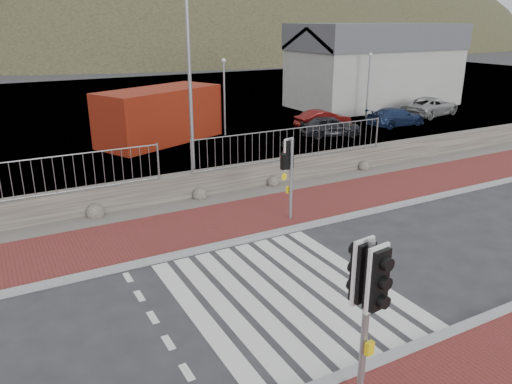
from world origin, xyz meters
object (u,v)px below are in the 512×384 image
traffic_signal_near (368,289)px  car_c (396,117)px  traffic_signal_far (291,162)px  streetlight (193,77)px  car_e (431,108)px  shipping_container (160,115)px  car_b (323,120)px  car_a (331,126)px  car_d (431,106)px

traffic_signal_near → car_c: bearing=37.9°
traffic_signal_near → traffic_signal_far: bearing=59.0°
streetlight → car_e: size_ratio=2.24×
shipping_container → car_b: (9.28, -1.53, -0.81)m
traffic_signal_far → shipping_container: size_ratio=0.41×
traffic_signal_near → traffic_signal_far: (3.20, 7.25, -0.18)m
traffic_signal_near → shipping_container: (3.16, 19.74, -0.74)m
car_a → car_b: car_a is taller
car_b → car_c: (4.32, -1.38, -0.00)m
shipping_container → car_d: (18.06, -1.44, -0.75)m
traffic_signal_far → car_c: bearing=-161.7°
streetlight → car_b: (10.58, 6.58, -3.59)m
car_a → car_d: car_d is taller
streetlight → traffic_signal_far: bearing=-77.5°
shipping_container → car_c: shipping_container is taller
traffic_signal_near → streetlight: bearing=73.7°
traffic_signal_far → shipping_container: bearing=-106.8°
car_c → car_e: size_ratio=1.15×
traffic_signal_near → car_e: 27.72m
traffic_signal_near → car_d: (21.23, 18.31, -1.49)m
car_e → car_c: bearing=92.7°
car_a → car_b: (0.83, 1.82, -0.01)m
car_b → car_c: car_b is taller
car_b → shipping_container: bearing=84.0°
shipping_container → car_d: size_ratio=1.48×
car_b → car_c: size_ratio=0.88×
car_a → streetlight: bearing=133.2°
shipping_container → car_c: size_ratio=1.74×
traffic_signal_far → car_d: 21.19m
traffic_signal_near → car_a: 20.15m
traffic_signal_far → car_c: 16.67m
shipping_container → car_a: 9.12m
car_a → traffic_signal_near: bearing=161.8°
car_e → car_d: bearing=-57.3°
shipping_container → car_e: 17.92m
traffic_signal_far → streetlight: streetlight is taller
streetlight → car_b: streetlight is taller
streetlight → shipping_container: bearing=76.5°
traffic_signal_far → traffic_signal_near: bearing=49.2°
car_b → car_d: (8.79, 0.09, 0.07)m
traffic_signal_far → car_c: (13.56, 9.59, -1.38)m
shipping_container → traffic_signal_far: bearing=-113.9°
car_c → car_d: size_ratio=0.85×
car_a → car_c: size_ratio=0.88×
car_b → car_c: 4.54m
car_b → traffic_signal_far: bearing=143.2°
traffic_signal_far → car_b: traffic_signal_far is taller
streetlight → car_d: size_ratio=1.66×
traffic_signal_far → shipping_container: 12.51m
car_b → car_d: 8.79m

